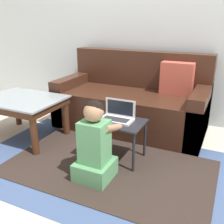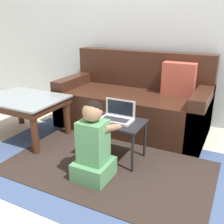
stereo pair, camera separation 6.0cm
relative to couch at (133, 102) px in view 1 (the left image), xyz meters
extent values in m
plane|color=beige|center=(0.01, -0.96, -0.30)|extent=(16.00, 16.00, 0.00)
cube|color=silver|center=(0.01, 0.44, 0.95)|extent=(9.00, 0.06, 2.50)
cube|color=#3D517A|center=(0.15, -1.00, -0.30)|extent=(2.51, 1.47, 0.01)
cube|color=#2D231E|center=(0.15, -1.00, -0.30)|extent=(1.81, 1.06, 0.00)
cube|color=#381E14|center=(-0.01, -0.05, -0.08)|extent=(1.74, 0.82, 0.44)
cube|color=#381E14|center=(-0.01, 0.27, 0.36)|extent=(1.74, 0.18, 0.44)
cube|color=#381E14|center=(-0.80, -0.05, -0.02)|extent=(0.16, 0.82, 0.56)
cube|color=#381E14|center=(0.78, -0.05, -0.02)|extent=(0.16, 0.82, 0.56)
cube|color=#B24C3D|center=(0.48, 0.11, 0.32)|extent=(0.36, 0.14, 0.36)
cube|color=gray|center=(-0.95, -0.82, 0.15)|extent=(0.83, 0.63, 0.02)
cube|color=#422314|center=(-0.95, -0.82, 0.10)|extent=(0.80, 0.61, 0.07)
cylinder|color=#422314|center=(-0.59, -1.08, -0.08)|extent=(0.07, 0.07, 0.44)
cylinder|color=#422314|center=(-1.31, -0.55, -0.08)|extent=(0.07, 0.07, 0.44)
cylinder|color=#422314|center=(-0.59, -0.55, -0.08)|extent=(0.07, 0.07, 0.44)
cube|color=black|center=(0.15, -0.81, 0.07)|extent=(0.50, 0.35, 0.02)
cylinder|color=black|center=(-0.07, -0.96, -0.12)|extent=(0.02, 0.02, 0.37)
cylinder|color=black|center=(0.38, -0.96, -0.12)|extent=(0.02, 0.02, 0.37)
cylinder|color=black|center=(-0.07, -0.66, -0.12)|extent=(0.02, 0.02, 0.37)
cylinder|color=black|center=(0.38, -0.66, -0.12)|extent=(0.02, 0.02, 0.37)
cube|color=silver|center=(0.15, -0.81, 0.09)|extent=(0.29, 0.17, 0.02)
cube|color=#28282D|center=(0.15, -0.82, 0.10)|extent=(0.24, 0.10, 0.00)
cube|color=silver|center=(0.15, -0.73, 0.18)|extent=(0.29, 0.01, 0.16)
cube|color=black|center=(0.15, -0.73, 0.18)|extent=(0.25, 0.00, 0.13)
ellipsoid|color=#B2B7C1|center=(-0.06, -0.81, 0.10)|extent=(0.07, 0.09, 0.04)
cube|color=#518E5B|center=(0.13, -1.18, -0.22)|extent=(0.29, 0.30, 0.16)
cube|color=#518E5B|center=(0.13, -1.18, 0.03)|extent=(0.22, 0.19, 0.35)
sphere|color=#9E7556|center=(0.13, -1.18, 0.29)|extent=(0.16, 0.16, 0.16)
sphere|color=black|center=(0.13, -1.17, 0.30)|extent=(0.15, 0.15, 0.15)
cylinder|color=#9E7556|center=(0.03, -1.05, 0.12)|extent=(0.06, 0.28, 0.14)
cylinder|color=#9E7556|center=(0.23, -1.05, 0.12)|extent=(0.06, 0.28, 0.14)
camera|label=1|loc=(1.05, -2.82, 0.97)|focal=42.00mm
camera|label=2|loc=(1.11, -2.79, 0.97)|focal=42.00mm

